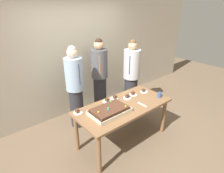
% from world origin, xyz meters
% --- Properties ---
extents(ground_plane, '(12.00, 12.00, 0.00)m').
position_xyz_m(ground_plane, '(0.00, 0.00, 0.00)').
color(ground_plane, brown).
extents(interior_back_panel, '(8.00, 0.12, 3.00)m').
position_xyz_m(interior_back_panel, '(0.00, 1.60, 1.50)').
color(interior_back_panel, '#B2A893').
rests_on(interior_back_panel, ground_plane).
extents(party_table, '(1.74, 0.82, 0.76)m').
position_xyz_m(party_table, '(0.00, 0.00, 0.66)').
color(party_table, brown).
rests_on(party_table, ground_plane).
extents(sheet_cake, '(0.65, 0.43, 0.12)m').
position_xyz_m(sheet_cake, '(-0.35, -0.04, 0.80)').
color(sheet_cake, beige).
rests_on(sheet_cake, party_table).
extents(plated_slice_near_left, '(0.15, 0.15, 0.08)m').
position_xyz_m(plated_slice_near_left, '(0.24, 0.15, 0.78)').
color(plated_slice_near_left, white).
rests_on(plated_slice_near_left, party_table).
extents(plated_slice_near_right, '(0.15, 0.15, 0.07)m').
position_xyz_m(plated_slice_near_right, '(-0.75, 0.30, 0.78)').
color(plated_slice_near_right, white).
rests_on(plated_slice_near_right, party_table).
extents(plated_slice_far_left, '(0.15, 0.15, 0.07)m').
position_xyz_m(plated_slice_far_left, '(0.04, 0.28, 0.78)').
color(plated_slice_far_left, white).
rests_on(plated_slice_far_left, party_table).
extents(plated_slice_far_right, '(0.15, 0.15, 0.07)m').
position_xyz_m(plated_slice_far_right, '(0.42, 0.17, 0.78)').
color(plated_slice_far_right, white).
rests_on(plated_slice_far_right, party_table).
extents(plated_slice_center_front, '(0.15, 0.15, 0.06)m').
position_xyz_m(plated_slice_center_front, '(0.68, 0.13, 0.78)').
color(plated_slice_center_front, white).
rests_on(plated_slice_center_front, party_table).
extents(plated_slice_center_back, '(0.15, 0.15, 0.07)m').
position_xyz_m(plated_slice_center_back, '(-0.15, 0.29, 0.78)').
color(plated_slice_center_back, white).
rests_on(plated_slice_center_back, party_table).
extents(drink_cup_nearest, '(0.07, 0.07, 0.10)m').
position_xyz_m(drink_cup_nearest, '(0.73, -0.22, 0.81)').
color(drink_cup_nearest, '#2D5199').
rests_on(drink_cup_nearest, party_table).
extents(cake_server_utensil, '(0.03, 0.20, 0.01)m').
position_xyz_m(cake_server_utensil, '(0.26, -0.20, 0.76)').
color(cake_server_utensil, silver).
rests_on(cake_server_utensil, party_table).
extents(person_serving_front, '(0.37, 0.37, 1.73)m').
position_xyz_m(person_serving_front, '(0.32, 1.14, 0.89)').
color(person_serving_front, '#28282D').
rests_on(person_serving_front, ground_plane).
extents(person_green_shirt_behind, '(0.35, 0.35, 1.71)m').
position_xyz_m(person_green_shirt_behind, '(-0.40, 0.98, 0.89)').
color(person_green_shirt_behind, '#28282D').
rests_on(person_green_shirt_behind, ground_plane).
extents(person_striped_tie_right, '(0.37, 0.37, 1.70)m').
position_xyz_m(person_striped_tie_right, '(0.92, 0.72, 0.87)').
color(person_striped_tie_right, '#28282D').
rests_on(person_striped_tie_right, ground_plane).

